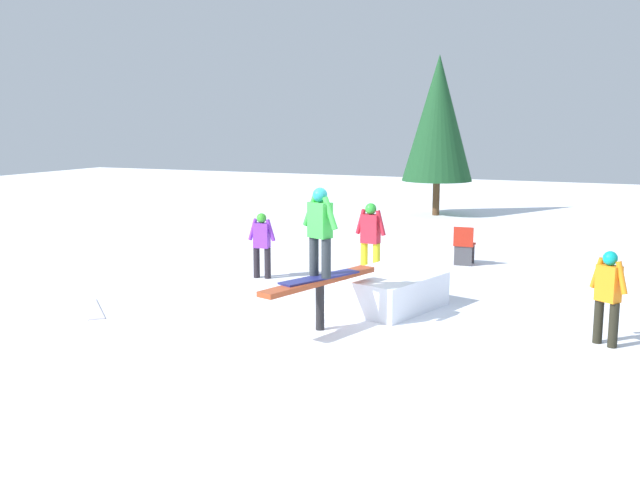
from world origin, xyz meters
TOP-DOWN VIEW (x-y plane):
  - ground_plane at (0.00, 0.00)m, footprint 60.00×60.00m
  - rail_feature at (0.00, 0.00)m, footprint 2.46×0.97m
  - snow_kicker_ramp at (-1.70, 0.50)m, footprint 2.15×1.95m
  - main_rider_on_rail at (0.00, 0.00)m, footprint 1.47×0.83m
  - bystander_purple at (-2.92, -2.58)m, footprint 0.22×0.61m
  - bystander_orange at (-0.94, 4.10)m, footprint 0.41×0.55m
  - bystander_red at (-3.78, -0.52)m, footprint 0.26×0.69m
  - loose_snowboard_white at (0.49, -4.08)m, footprint 1.17×1.23m
  - folding_chair at (-5.96, 0.95)m, footprint 0.46×0.46m
  - pine_tree_near at (-14.14, -1.80)m, footprint 2.38×2.38m

SIDE VIEW (x-z plane):
  - ground_plane at x=0.00m, z-range 0.00..0.00m
  - loose_snowboard_white at x=0.49m, z-range 0.00..0.02m
  - snow_kicker_ramp at x=-1.70m, z-range 0.00..0.58m
  - folding_chair at x=-5.96m, z-range -0.03..0.85m
  - rail_feature at x=0.00m, z-range 0.28..1.10m
  - bystander_purple at x=-2.92m, z-range 0.08..1.43m
  - bystander_orange at x=-0.94m, z-range 0.08..1.47m
  - bystander_red at x=-3.78m, z-range 0.10..1.66m
  - main_rider_on_rail at x=0.00m, z-range 0.81..2.22m
  - pine_tree_near at x=-14.14m, z-range 0.59..6.01m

